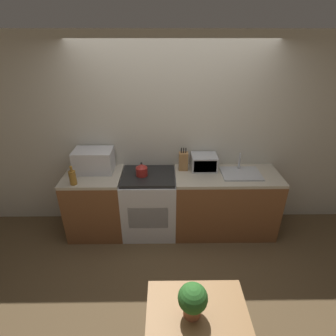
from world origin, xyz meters
name	(u,v)px	position (x,y,z in m)	size (l,w,h in m)	color
ground_plane	(174,273)	(0.00, 0.00, 0.00)	(16.00, 16.00, 0.00)	brown
wall_back	(172,137)	(0.00, 1.15, 1.30)	(10.00, 0.06, 2.60)	beige
counter_left_run	(97,204)	(-1.05, 0.81, 0.45)	(0.75, 0.62, 0.90)	brown
counter_right_run	(224,203)	(0.73, 0.81, 0.45)	(1.38, 0.62, 0.90)	brown
stove_range	(149,203)	(-0.32, 0.81, 0.45)	(0.72, 0.62, 0.90)	silver
kettle	(142,170)	(-0.40, 0.80, 0.98)	(0.15, 0.15, 0.19)	maroon
microwave	(94,161)	(-1.04, 0.93, 1.05)	(0.50, 0.33, 0.30)	silver
bottle	(73,177)	(-1.22, 0.58, 0.99)	(0.09, 0.09, 0.25)	olive
knife_block	(183,161)	(0.15, 0.95, 1.03)	(0.12, 0.10, 0.32)	#9E7042
toaster_oven	(204,162)	(0.43, 0.96, 1.00)	(0.34, 0.27, 0.21)	#ADAFB5
sink_basin	(241,173)	(0.90, 0.81, 0.92)	(0.50, 0.38, 0.24)	#ADAFB5
dining_table	(197,326)	(0.14, -1.02, 0.62)	(0.74, 0.59, 0.75)	#9E7042
potted_plant	(193,300)	(0.09, -1.01, 0.90)	(0.21, 0.21, 0.28)	#9E5B3D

